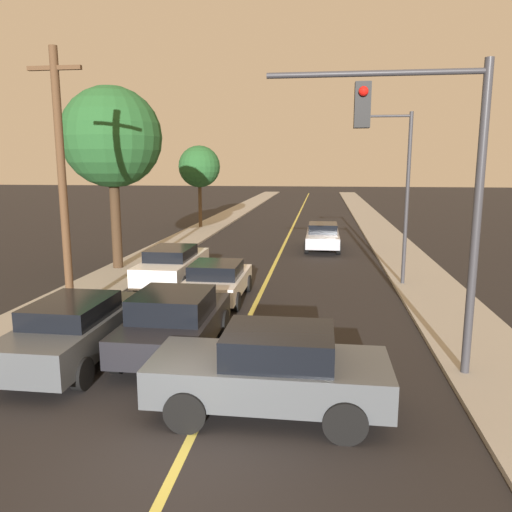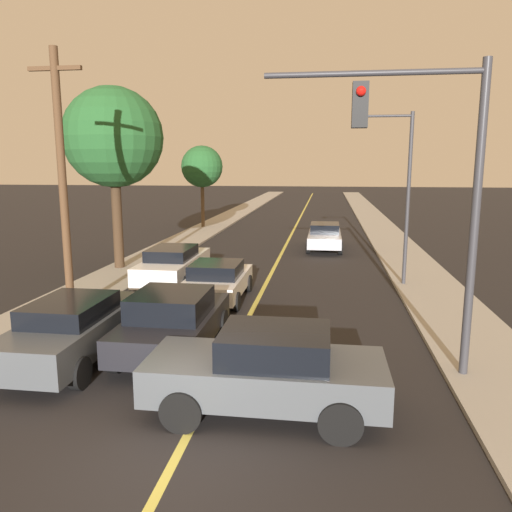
% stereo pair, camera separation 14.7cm
% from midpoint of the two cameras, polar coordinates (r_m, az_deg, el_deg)
% --- Properties ---
extents(ground_plane, '(200.00, 200.00, 0.00)m').
position_cam_midpoint_polar(ground_plane, '(8.55, -9.07, -21.87)').
color(ground_plane, black).
extents(road_surface, '(9.71, 80.00, 0.01)m').
position_cam_midpoint_polar(road_surface, '(43.20, 4.61, 4.34)').
color(road_surface, black).
rests_on(road_surface, ground).
extents(sidewalk_left, '(2.50, 80.00, 0.12)m').
position_cam_midpoint_polar(sidewalk_left, '(43.93, -3.40, 4.53)').
color(sidewalk_left, '#9E998E').
rests_on(sidewalk_left, ground).
extents(sidewalk_right, '(2.50, 80.00, 0.12)m').
position_cam_midpoint_polar(sidewalk_right, '(43.32, 12.72, 4.21)').
color(sidewalk_right, '#9E998E').
rests_on(sidewalk_right, ground).
extents(car_near_lane_front, '(2.06, 4.19, 1.57)m').
position_cam_midpoint_polar(car_near_lane_front, '(12.30, -9.62, -7.41)').
color(car_near_lane_front, black).
rests_on(car_near_lane_front, ground).
extents(car_near_lane_second, '(1.94, 3.98, 1.32)m').
position_cam_midpoint_polar(car_near_lane_second, '(16.94, -4.72, -2.80)').
color(car_near_lane_second, white).
rests_on(car_near_lane_second, ground).
extents(car_outer_lane_front, '(1.86, 4.69, 1.51)m').
position_cam_midpoint_polar(car_outer_lane_front, '(12.45, -20.18, -7.78)').
color(car_outer_lane_front, '#474C51').
rests_on(car_outer_lane_front, ground).
extents(car_outer_lane_second, '(1.86, 4.79, 1.48)m').
position_cam_midpoint_polar(car_outer_lane_second, '(19.30, -9.72, -0.99)').
color(car_outer_lane_second, white).
rests_on(car_outer_lane_second, ground).
extents(car_far_oncoming, '(1.85, 4.63, 1.41)m').
position_cam_midpoint_polar(car_far_oncoming, '(27.23, 7.48, 2.29)').
color(car_far_oncoming, '#A5A8B2').
rests_on(car_far_oncoming, ground).
extents(car_crossing_right, '(4.35, 1.97, 1.62)m').
position_cam_midpoint_polar(car_crossing_right, '(9.37, 1.32, -12.92)').
color(car_crossing_right, '#474C51').
rests_on(car_crossing_right, ground).
extents(traffic_signal_mast, '(4.43, 0.42, 6.47)m').
position_cam_midpoint_polar(traffic_signal_mast, '(10.88, 19.03, 9.41)').
color(traffic_signal_mast, '#333338').
rests_on(traffic_signal_mast, ground).
extents(streetlamp_right, '(2.05, 0.36, 6.30)m').
position_cam_midpoint_polar(streetlamp_right, '(19.15, 15.24, 9.16)').
color(streetlamp_right, '#333338').
rests_on(streetlamp_right, ground).
extents(utility_pole_left, '(1.60, 0.24, 7.70)m').
position_cam_midpoint_polar(utility_pole_left, '(15.82, -21.54, 8.19)').
color(utility_pole_left, '#513823').
rests_on(utility_pole_left, ground).
extents(tree_left_near, '(4.18, 4.18, 7.64)m').
position_cam_midpoint_polar(tree_left_near, '(22.25, -16.36, 12.81)').
color(tree_left_near, '#3D2B1C').
rests_on(tree_left_near, ground).
extents(tree_left_far, '(2.93, 2.93, 5.76)m').
position_cam_midpoint_polar(tree_left_far, '(36.06, -6.61, 10.09)').
color(tree_left_far, '#4C3823').
rests_on(tree_left_far, ground).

